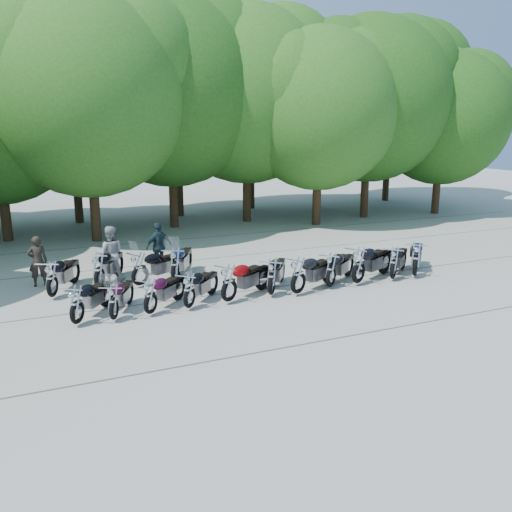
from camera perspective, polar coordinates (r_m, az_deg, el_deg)
name	(u,v)px	position (r m, az deg, el deg)	size (l,w,h in m)	color
ground	(277,303)	(15.95, 2.18, -5.01)	(90.00, 90.00, 0.00)	gray
tree_3	(87,95)	(25.04, -17.38, 15.85)	(8.70, 8.70, 10.67)	#3A2614
tree_4	(170,92)	(27.66, -9.07, 16.67)	(9.13, 9.13, 11.20)	#3A2614
tree_5	(246,95)	(29.09, -1.01, 16.56)	(9.04, 9.04, 11.10)	#3A2614
tree_6	(319,110)	(28.23, 6.65, 15.01)	(8.00, 8.00, 9.82)	#3A2614
tree_7	(369,100)	(31.03, 11.81, 15.76)	(8.79, 8.79, 10.79)	#3A2614
tree_8	(442,118)	(33.45, 18.99, 13.58)	(7.53, 7.53, 9.25)	#3A2614
tree_11	(72,117)	(30.15, -18.84, 13.70)	(7.56, 7.56, 9.28)	#3A2614
tree_12	(177,113)	(31.22, -8.34, 14.66)	(7.88, 7.88, 9.67)	#3A2614
tree_13	(251,109)	(33.81, -0.55, 15.25)	(8.31, 8.31, 10.20)	#3A2614
tree_14	(320,112)	(34.36, 6.73, 14.78)	(8.02, 8.02, 9.84)	#3A2614
tree_15	(391,95)	(38.48, 14.02, 16.14)	(9.67, 9.67, 11.86)	#3A2614
motorcycle_0	(76,303)	(14.79, -18.37, -4.75)	(0.66, 2.16, 1.22)	black
motorcycle_1	(113,301)	(14.85, -14.78, -4.58)	(0.62, 2.03, 1.15)	#31061E
motorcycle_2	(150,295)	(15.05, -11.07, -4.05)	(0.64, 2.09, 1.18)	#320621
motorcycle_3	(189,289)	(15.36, -7.05, -3.50)	(0.64, 2.12, 1.20)	black
motorcycle_4	(229,282)	(15.76, -2.86, -2.71)	(0.72, 2.36, 1.33)	#7A0407
motorcycle_5	(272,276)	(16.38, 1.67, -2.09)	(0.71, 2.33, 1.32)	black
motorcycle_6	(298,274)	(16.52, 4.48, -1.92)	(0.73, 2.40, 1.36)	black
motorcycle_7	(331,269)	(17.36, 7.92, -1.34)	(0.70, 2.30, 1.30)	black
motorcycle_8	(359,264)	(17.85, 10.77, -0.82)	(0.77, 2.53, 1.43)	black
motorcycle_9	(394,262)	(18.65, 14.31, -0.61)	(0.69, 2.28, 1.29)	black
motorcycle_10	(416,258)	(19.21, 16.47, -0.19)	(0.74, 2.45, 1.38)	#0D0B33
motorcycle_11	(52,278)	(17.29, -20.72, -2.15)	(0.71, 2.33, 1.31)	black
motorcycle_12	(99,269)	(17.63, -16.21, -1.37)	(0.75, 2.47, 1.40)	black
motorcycle_13	(140,268)	(17.73, -12.14, -1.21)	(0.70, 2.30, 1.30)	black
motorcycle_14	(175,264)	(17.78, -8.54, -0.85)	(0.75, 2.47, 1.39)	#0C1938
rider_0	(38,261)	(18.78, -21.99, -0.50)	(0.61, 0.40, 1.66)	black
rider_1	(110,253)	(18.68, -15.10, 0.26)	(0.90, 0.70, 1.86)	#A1A1A4
rider_2	(159,246)	(19.62, -10.18, 0.99)	(1.02, 0.43, 1.75)	#1A2F37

